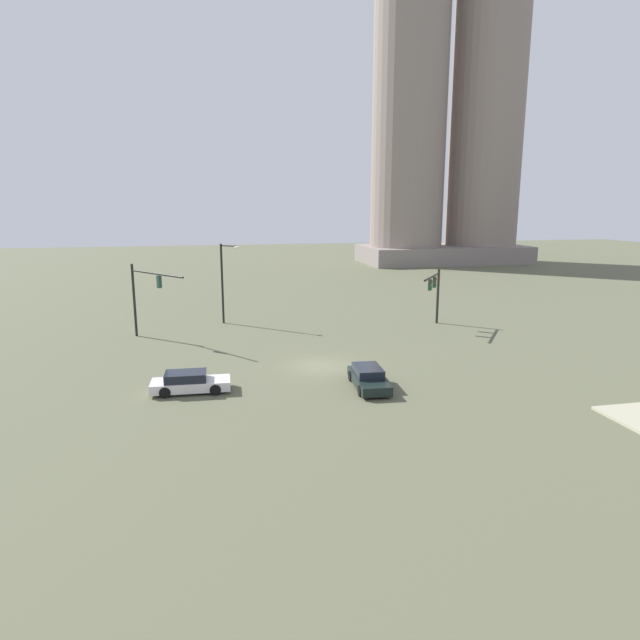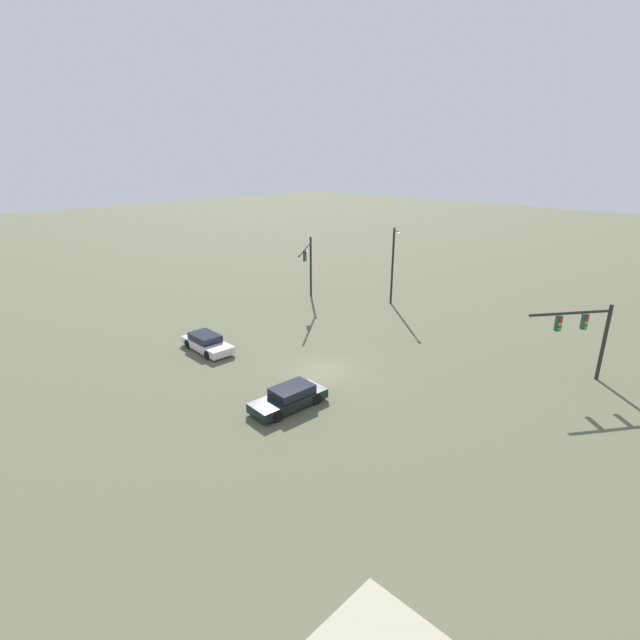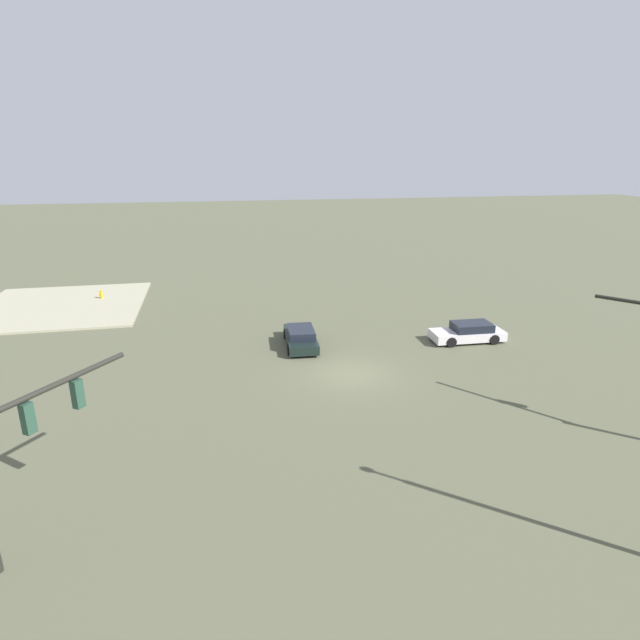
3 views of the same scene
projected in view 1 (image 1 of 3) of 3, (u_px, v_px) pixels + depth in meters
ground_plane at (321, 366)px, 37.54m from camera, size 229.03×229.03×0.00m
traffic_signal_near_corner at (145, 289)px, 44.19m from camera, size 4.35×5.68×6.03m
traffic_signal_opposite_side at (435, 288)px, 49.13m from camera, size 3.37×4.57×5.02m
streetlamp_curved_arm at (224, 278)px, 50.14m from camera, size 1.77×1.60×7.28m
highrise_twin_tower at (449, 114)px, 98.36m from camera, size 29.92×15.03×53.56m
sedan_car_approaching at (369, 378)px, 33.23m from camera, size 2.08×4.66×1.21m
sedan_car_waiting_far at (190, 382)px, 32.37m from camera, size 4.62×2.02×1.21m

